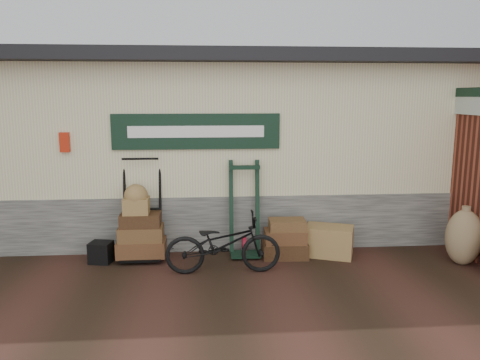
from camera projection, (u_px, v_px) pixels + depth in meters
name	position (u px, v px, depth m)	size (l,w,h in m)	color
ground	(219.00, 273.00, 6.66)	(80.00, 80.00, 0.00)	black
station_building	(213.00, 142.00, 9.06)	(14.40, 4.10, 3.20)	#4C4C47
porter_trolley	(142.00, 201.00, 7.25)	(0.88, 0.66, 1.77)	black
green_barrow	(245.00, 209.00, 7.34)	(0.54, 0.46, 1.50)	black
suitcase_stack	(285.00, 238.00, 7.29)	(0.70, 0.44, 0.62)	#371E11
wicker_hamper	(329.00, 241.00, 7.38)	(0.72, 0.47, 0.47)	olive
black_trunk	(101.00, 252.00, 7.08)	(0.32, 0.27, 0.32)	black
bicycle	(223.00, 241.00, 6.61)	(1.64, 0.57, 0.95)	black
burlap_sack_left	(464.00, 237.00, 6.95)	(0.53, 0.44, 0.84)	brown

